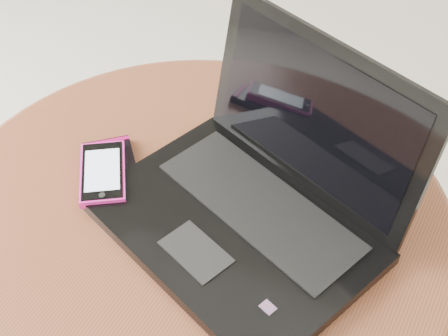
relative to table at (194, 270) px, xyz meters
The scene contains 4 objects.
table is the anchor object (origin of this frame).
laptop 0.18m from the table, 26.81° to the left, with size 0.40×0.37×0.22m.
phone_black 0.18m from the table, behind, with size 0.13×0.14×0.01m.
phone_pink 0.19m from the table, behind, with size 0.11×0.12×0.01m.
Camera 1 is at (0.25, -0.52, 1.18)m, focal length 52.37 mm.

